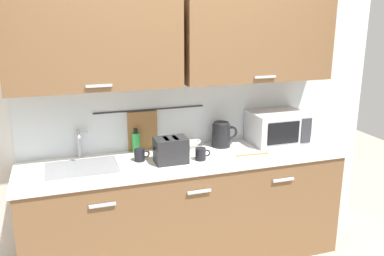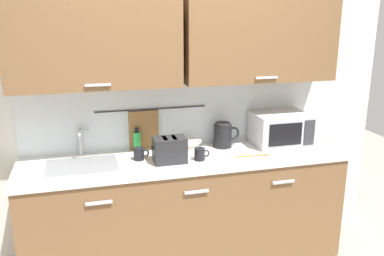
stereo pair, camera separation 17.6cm
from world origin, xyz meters
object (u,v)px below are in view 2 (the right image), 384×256
at_px(microwave, 280,129).
at_px(toaster, 170,150).
at_px(wooden_spoon, 257,155).
at_px(mug_by_kettle, 200,154).
at_px(mixing_bowl, 189,144).
at_px(electric_kettle, 223,135).
at_px(dish_soap_bottle, 137,141).
at_px(mug_near_sink, 139,154).

distance_m(microwave, toaster, 1.01).
bearing_deg(wooden_spoon, mug_by_kettle, 176.46).
relative_size(mixing_bowl, wooden_spoon, 0.78).
relative_size(microwave, toaster, 1.80).
bearing_deg(electric_kettle, microwave, -6.14).
relative_size(microwave, dish_soap_bottle, 2.35).
bearing_deg(mug_near_sink, mug_by_kettle, -15.75).
xyz_separation_m(mug_by_kettle, wooden_spoon, (0.46, -0.03, -0.04)).
height_order(toaster, mug_by_kettle, toaster).
height_order(dish_soap_bottle, toaster, dish_soap_bottle).
height_order(mixing_bowl, mug_by_kettle, mug_by_kettle).
relative_size(mixing_bowl, toaster, 0.84).
distance_m(electric_kettle, mug_near_sink, 0.73).
bearing_deg(mug_by_kettle, toaster, 174.58).
distance_m(mug_near_sink, toaster, 0.24).
bearing_deg(toaster, dish_soap_bottle, 123.29).
bearing_deg(electric_kettle, wooden_spoon, -57.44).
relative_size(toaster, mug_by_kettle, 2.13).
height_order(toaster, wooden_spoon, toaster).
xyz_separation_m(microwave, dish_soap_bottle, (-1.20, 0.12, -0.05)).
xyz_separation_m(mixing_bowl, toaster, (-0.21, -0.25, 0.05)).
bearing_deg(dish_soap_bottle, microwave, -5.80).
height_order(microwave, mug_by_kettle, microwave).
distance_m(dish_soap_bottle, wooden_spoon, 0.96).
distance_m(electric_kettle, mixing_bowl, 0.30).
bearing_deg(electric_kettle, dish_soap_bottle, 174.44).
bearing_deg(electric_kettle, mixing_bowl, 177.84).
bearing_deg(mug_near_sink, electric_kettle, 10.67).
bearing_deg(wooden_spoon, mug_near_sink, 170.35).
xyz_separation_m(toaster, mug_by_kettle, (0.23, -0.02, -0.05)).
bearing_deg(mug_near_sink, toaster, -25.75).
xyz_separation_m(electric_kettle, mug_near_sink, (-0.72, -0.14, -0.05)).
bearing_deg(microwave, mixing_bowl, 175.35).
xyz_separation_m(mug_near_sink, toaster, (0.21, -0.10, 0.05)).
xyz_separation_m(microwave, mug_near_sink, (-1.21, -0.08, -0.09)).
bearing_deg(mixing_bowl, mug_near_sink, -161.02).
distance_m(dish_soap_bottle, toaster, 0.37).
height_order(microwave, toaster, microwave).
bearing_deg(mixing_bowl, toaster, -130.24).
distance_m(microwave, mug_by_kettle, 0.80).
bearing_deg(mixing_bowl, wooden_spoon, -32.14).
height_order(mug_near_sink, wooden_spoon, mug_near_sink).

